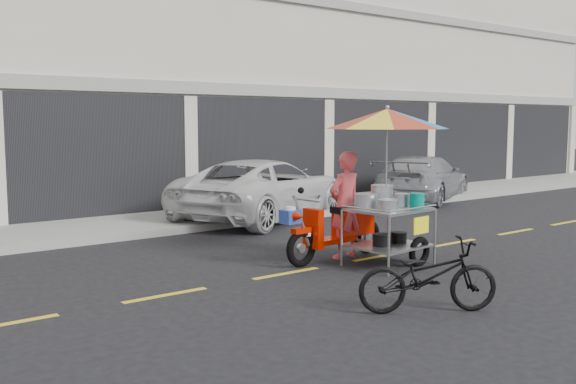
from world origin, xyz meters
TOP-DOWN VIEW (x-y plane):
  - ground at (0.00, 0.00)m, footprint 90.00×90.00m
  - sidewalk at (0.00, 5.50)m, footprint 45.00×3.00m
  - shophouse_block at (2.82, 10.59)m, footprint 36.00×8.11m
  - centerline at (0.00, 0.00)m, footprint 42.00×0.10m
  - white_pickup at (0.94, 4.70)m, footprint 5.58×4.16m
  - silver_pickup at (6.58, 4.70)m, footprint 4.89×3.55m
  - near_bicycle at (-1.86, -2.60)m, footprint 1.75×1.38m
  - food_vendor_rig at (-0.43, -0.19)m, footprint 2.64×2.09m

SIDE VIEW (x-z plane):
  - ground at x=0.00m, z-range 0.00..0.00m
  - centerline at x=0.00m, z-range 0.00..0.01m
  - sidewalk at x=0.00m, z-range 0.00..0.15m
  - near_bicycle at x=-1.86m, z-range 0.00..0.89m
  - silver_pickup at x=6.58m, z-range 0.00..1.32m
  - white_pickup at x=0.94m, z-range 0.00..1.41m
  - food_vendor_rig at x=-0.43m, z-range 0.32..2.86m
  - shophouse_block at x=2.82m, z-range -0.96..9.44m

